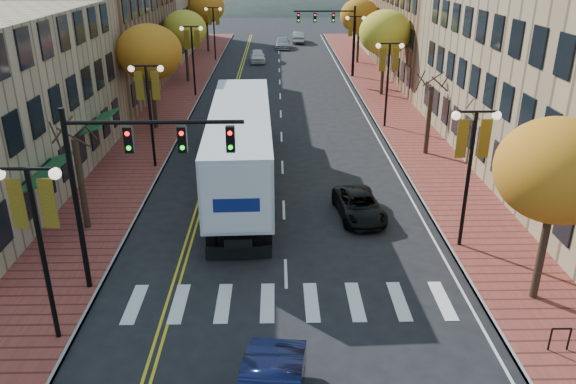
{
  "coord_description": "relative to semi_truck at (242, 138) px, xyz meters",
  "views": [
    {
      "loc": [
        -0.3,
        -15.17,
        11.67
      ],
      "look_at": [
        0.15,
        7.08,
        2.2
      ],
      "focal_mm": 35.0,
      "sensor_mm": 36.0,
      "label": 1
    }
  ],
  "objects": [
    {
      "name": "tree_right_d",
      "position": [
        11.2,
        36.52,
        2.64
      ],
      "size": [
        4.35,
        4.35,
        7.0
      ],
      "color": "#382619",
      "rests_on": "sidewalk_right"
    },
    {
      "name": "tree_left_a",
      "position": [
        -6.8,
        -5.48,
        -0.4
      ],
      "size": [
        0.28,
        0.28,
        4.2
      ],
      "color": "#382619",
      "rests_on": "sidewalk_left"
    },
    {
      "name": "traffic_mast_far",
      "position": [
        7.68,
        28.52,
        2.28
      ],
      "size": [
        6.1,
        0.34,
        7.0
      ],
      "color": "black",
      "rests_on": "ground"
    },
    {
      "name": "sidewalk_right",
      "position": [
        11.2,
        19.02,
        -2.57
      ],
      "size": [
        4.0,
        85.0,
        0.15
      ],
      "primitive_type": "cube",
      "color": "brown",
      "rests_on": "ground"
    },
    {
      "name": "tree_right_b",
      "position": [
        11.2,
        4.52,
        -0.4
      ],
      "size": [
        0.28,
        0.28,
        4.2
      ],
      "color": "#382619",
      "rests_on": "sidewalk_right"
    },
    {
      "name": "black_suv",
      "position": [
        5.79,
        -4.35,
        -2.05
      ],
      "size": [
        2.4,
        4.47,
        1.19
      ],
      "primitive_type": "imported",
      "rotation": [
        0.0,
        0.0,
        0.1
      ],
      "color": "black",
      "rests_on": "ground"
    },
    {
      "name": "car_far_silver",
      "position": [
        2.72,
        47.81,
        -1.96
      ],
      "size": [
        1.99,
        4.78,
        1.38
      ],
      "primitive_type": "imported",
      "rotation": [
        0.0,
        0.0,
        -0.01
      ],
      "color": "#999AA1",
      "rests_on": "ground"
    },
    {
      "name": "car_far_white",
      "position": [
        -0.31,
        37.37,
        -1.92
      ],
      "size": [
        2.02,
        4.39,
        1.46
      ],
      "primitive_type": "imported",
      "rotation": [
        0.0,
        0.0,
        0.07
      ],
      "color": "silver",
      "rests_on": "ground"
    },
    {
      "name": "lamp_left_b",
      "position": [
        -5.3,
        2.52,
        1.65
      ],
      "size": [
        1.96,
        0.36,
        6.05
      ],
      "color": "black",
      "rests_on": "ground"
    },
    {
      "name": "sidewalk_left",
      "position": [
        -6.8,
        19.02,
        -2.57
      ],
      "size": [
        4.0,
        85.0,
        0.15
      ],
      "primitive_type": "cube",
      "color": "brown",
      "rests_on": "ground"
    },
    {
      "name": "tree_right_c",
      "position": [
        11.2,
        20.52,
        2.8
      ],
      "size": [
        4.48,
        4.48,
        7.21
      ],
      "color": "#382619",
      "rests_on": "sidewalk_right"
    },
    {
      "name": "lamp_right_b",
      "position": [
        9.7,
        10.52,
        1.65
      ],
      "size": [
        1.96,
        0.36,
        6.05
      ],
      "color": "black",
      "rests_on": "ground"
    },
    {
      "name": "semi_truck",
      "position": [
        0.0,
        0.0,
        0.0
      ],
      "size": [
        3.5,
        18.2,
        4.53
      ],
      "rotation": [
        0.0,
        0.0,
        0.03
      ],
      "color": "black",
      "rests_on": "ground"
    },
    {
      "name": "building_left_far",
      "position": [
        -14.8,
        47.52,
        2.1
      ],
      "size": [
        12.0,
        26.0,
        9.5
      ],
      "primitive_type": "cube",
      "color": "#9E8966",
      "rests_on": "ground"
    },
    {
      "name": "lamp_right_c",
      "position": [
        9.7,
        28.52,
        1.65
      ],
      "size": [
        1.96,
        0.36,
        6.05
      ],
      "color": "black",
      "rests_on": "ground"
    },
    {
      "name": "lamp_right_a",
      "position": [
        9.7,
        -7.48,
        1.65
      ],
      "size": [
        1.96,
        0.36,
        6.05
      ],
      "color": "black",
      "rests_on": "ground"
    },
    {
      "name": "ground",
      "position": [
        2.2,
        -13.48,
        -2.65
      ],
      "size": [
        200.0,
        200.0,
        0.0
      ],
      "primitive_type": "plane",
      "color": "black",
      "rests_on": "ground"
    },
    {
      "name": "tree_left_c",
      "position": [
        -6.8,
        26.52,
        2.41
      ],
      "size": [
        4.16,
        4.16,
        6.69
      ],
      "color": "#382619",
      "rests_on": "sidewalk_left"
    },
    {
      "name": "lamp_left_a",
      "position": [
        -5.3,
        -13.48,
        1.65
      ],
      "size": [
        1.96,
        0.36,
        6.05
      ],
      "color": "black",
      "rests_on": "ground"
    },
    {
      "name": "building_left_mid",
      "position": [
        -14.8,
        22.52,
        2.85
      ],
      "size": [
        12.0,
        24.0,
        11.0
      ],
      "primitive_type": "cube",
      "color": "brown",
      "rests_on": "ground"
    },
    {
      "name": "building_right_mid",
      "position": [
        20.7,
        28.52,
        2.35
      ],
      "size": [
        15.0,
        24.0,
        10.0
      ],
      "primitive_type": "cube",
      "color": "brown",
      "rests_on": "ground"
    },
    {
      "name": "traffic_mast_near",
      "position": [
        -3.28,
        -10.48,
        2.28
      ],
      "size": [
        6.1,
        0.35,
        7.0
      ],
      "color": "black",
      "rests_on": "ground"
    },
    {
      "name": "lamp_left_d",
      "position": [
        -5.3,
        38.52,
        1.65
      ],
      "size": [
        1.96,
        0.36,
        6.05
      ],
      "color": "black",
      "rests_on": "ground"
    },
    {
      "name": "building_right_far",
      "position": [
        20.7,
        50.52,
        2.85
      ],
      "size": [
        15.0,
        20.0,
        11.0
      ],
      "primitive_type": "cube",
      "color": "#9E8966",
      "rests_on": "ground"
    },
    {
      "name": "lamp_left_c",
      "position": [
        -5.3,
        20.52,
        1.65
      ],
      "size": [
        1.96,
        0.36,
        6.05
      ],
      "color": "black",
      "rests_on": "ground"
    },
    {
      "name": "tree_right_a",
      "position": [
        11.2,
        -11.48,
        2.41
      ],
      "size": [
        4.16,
        4.16,
        6.69
      ],
      "color": "#382619",
      "rests_on": "sidewalk_right"
    },
    {
      "name": "tree_left_d",
      "position": [
        -6.8,
        44.52,
        2.96
      ],
      "size": [
        4.61,
        4.61,
        7.42
      ],
      "color": "#382619",
      "rests_on": "sidewalk_left"
    },
    {
      "name": "car_far_oncoming",
      "position": [
        5.11,
        52.95,
        -1.88
      ],
      "size": [
        1.96,
        4.74,
        1.53
      ],
      "primitive_type": "imported",
      "rotation": [
        0.0,
        0.0,
        3.07
      ],
      "color": "#A9A8B0",
      "rests_on": "ground"
    },
    {
      "name": "tree_left_b",
      "position": [
        -6.8,
        10.52,
        2.8
      ],
      "size": [
        4.48,
        4.48,
        7.21
      ],
      "color": "#382619",
      "rests_on": "sidewalk_left"
    }
  ]
}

